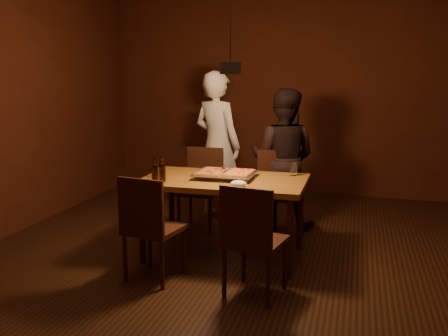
% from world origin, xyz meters
% --- Properties ---
extents(room_shell, '(6.00, 6.00, 6.00)m').
position_xyz_m(room_shell, '(0.00, 0.00, 1.40)').
color(room_shell, '#371E0F').
rests_on(room_shell, ground).
extents(dining_table, '(1.50, 0.90, 0.75)m').
position_xyz_m(dining_table, '(-0.12, 0.24, 0.68)').
color(dining_table, '#9B6527').
rests_on(dining_table, floor).
extents(chair_far_left, '(0.43, 0.43, 0.49)m').
position_xyz_m(chair_far_left, '(-0.59, 1.06, 0.54)').
color(chair_far_left, '#38190F').
rests_on(chair_far_left, floor).
extents(chair_far_right, '(0.55, 0.55, 0.49)m').
position_xyz_m(chair_far_right, '(0.26, 1.06, 0.54)').
color(chair_far_right, '#38190F').
rests_on(chair_far_right, floor).
extents(chair_near_left, '(0.49, 0.49, 0.49)m').
position_xyz_m(chair_near_left, '(-0.56, -0.50, 0.54)').
color(chair_near_left, '#38190F').
rests_on(chair_near_left, floor).
extents(chair_near_right, '(0.49, 0.49, 0.49)m').
position_xyz_m(chair_near_right, '(0.32, -0.59, 0.54)').
color(chair_near_right, '#38190F').
rests_on(chair_near_right, floor).
extents(pizza_tray, '(0.57, 0.48, 0.05)m').
position_xyz_m(pizza_tray, '(-0.12, 0.28, 0.77)').
color(pizza_tray, silver).
rests_on(pizza_tray, dining_table).
extents(pizza_meat, '(0.25, 0.39, 0.02)m').
position_xyz_m(pizza_meat, '(-0.24, 0.27, 0.81)').
color(pizza_meat, maroon).
rests_on(pizza_meat, pizza_tray).
extents(pizza_cheese, '(0.25, 0.38, 0.02)m').
position_xyz_m(pizza_cheese, '(0.01, 0.28, 0.81)').
color(pizza_cheese, gold).
rests_on(pizza_cheese, pizza_tray).
extents(spatula, '(0.19, 0.26, 0.04)m').
position_xyz_m(spatula, '(-0.11, 0.29, 0.81)').
color(spatula, silver).
rests_on(spatula, pizza_tray).
extents(beer_bottle_a, '(0.06, 0.06, 0.23)m').
position_xyz_m(beer_bottle_a, '(-0.66, -0.10, 0.86)').
color(beer_bottle_a, black).
rests_on(beer_bottle_a, dining_table).
extents(beer_bottle_b, '(0.06, 0.06, 0.23)m').
position_xyz_m(beer_bottle_b, '(-0.62, -0.03, 0.86)').
color(beer_bottle_b, black).
rests_on(beer_bottle_b, dining_table).
extents(water_glass_left, '(0.08, 0.08, 0.13)m').
position_xyz_m(water_glass_left, '(-0.71, 0.13, 0.81)').
color(water_glass_left, silver).
rests_on(water_glass_left, dining_table).
extents(water_glass_right, '(0.06, 0.06, 0.13)m').
position_xyz_m(water_glass_right, '(0.48, 0.55, 0.82)').
color(water_glass_right, silver).
rests_on(water_glass_right, dining_table).
extents(plate_slice, '(0.24, 0.24, 0.03)m').
position_xyz_m(plate_slice, '(-0.74, -0.12, 0.76)').
color(plate_slice, white).
rests_on(plate_slice, dining_table).
extents(napkin, '(0.14, 0.11, 0.06)m').
position_xyz_m(napkin, '(0.09, -0.07, 0.78)').
color(napkin, white).
rests_on(napkin, dining_table).
extents(diner_white, '(0.75, 0.64, 1.74)m').
position_xyz_m(diner_white, '(-0.55, 1.53, 0.87)').
color(diner_white, silver).
rests_on(diner_white, floor).
extents(diner_dark, '(0.80, 0.65, 1.55)m').
position_xyz_m(diner_dark, '(0.26, 1.35, 0.78)').
color(diner_dark, black).
rests_on(diner_dark, floor).
extents(pendant_lamp, '(0.18, 0.18, 1.10)m').
position_xyz_m(pendant_lamp, '(0.00, 0.00, 1.76)').
color(pendant_lamp, black).
rests_on(pendant_lamp, ceiling).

